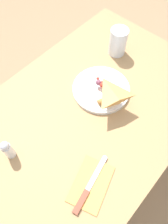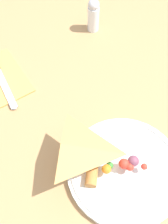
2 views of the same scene
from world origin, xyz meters
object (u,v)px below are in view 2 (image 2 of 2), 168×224
at_px(dining_table, 95,143).
at_px(plate_pizza, 123,169).
at_px(salt_shaker, 93,15).
at_px(napkin_folded, 1,78).

bearing_deg(dining_table, plate_pizza, 8.41).
height_order(plate_pizza, salt_shaker, salt_shaker).
distance_m(dining_table, salt_shaker, 0.36).
bearing_deg(napkin_folded, plate_pizza, 34.39).
bearing_deg(napkin_folded, dining_table, 45.88).
height_order(napkin_folded, salt_shaker, salt_shaker).
xyz_separation_m(plate_pizza, salt_shaker, (-0.44, 0.06, 0.04)).
relative_size(dining_table, napkin_folded, 5.86).
distance_m(dining_table, napkin_folded, 0.30).
bearing_deg(salt_shaker, dining_table, -14.75).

